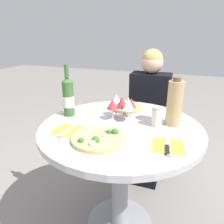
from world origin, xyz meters
The scene contains 16 objects.
ground_plane centered at (0.00, 0.00, 0.00)m, with size 12.00×12.00×0.00m, color gray.
dining_table centered at (0.00, 0.00, 0.60)m, with size 0.96×0.96×0.77m.
chair_behind_diner centered at (0.04, 0.81, 0.41)m, with size 0.42×0.42×0.84m.
seated_diner centered at (0.04, 0.68, 0.52)m, with size 0.34×0.40×1.16m.
pizza_large centered at (-0.05, -0.22, 0.78)m, with size 0.28×0.28×0.05m.
pizza_small_far centered at (-0.05, 0.31, 0.78)m, with size 0.24×0.24×0.04m.
wine_bottle centered at (-0.37, 0.05, 0.89)m, with size 0.07×0.07×0.33m.
tall_carafe centered at (0.29, 0.12, 0.90)m, with size 0.09×0.09×0.29m.
sugar_shaker centered at (0.20, 0.07, 0.83)m, with size 0.06×0.06×0.12m.
wine_glass_back_left centered at (-0.08, 0.14, 0.88)m, with size 0.07×0.07×0.15m.
wine_glass_front_right centered at (0.02, 0.07, 0.88)m, with size 0.07×0.07×0.15m.
wine_glass_front_left centered at (-0.08, 0.07, 0.87)m, with size 0.07×0.07×0.13m.
wine_glass_center centered at (-0.03, 0.11, 0.87)m, with size 0.07×0.07×0.15m.
wine_glass_back_right centered at (0.02, 0.14, 0.86)m, with size 0.07×0.07×0.13m.
place_setting_left centered at (-0.26, -0.17, 0.77)m, with size 0.16×0.19×0.01m.
place_setting_right centered at (0.29, -0.16, 0.77)m, with size 0.17×0.19×0.01m.
Camera 1 is at (0.35, -1.13, 1.30)m, focal length 35.00 mm.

